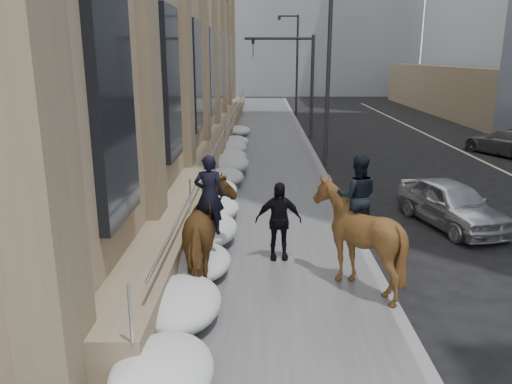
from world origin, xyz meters
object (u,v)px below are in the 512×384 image
at_px(mounted_horse_right, 356,232).
at_px(car_grey, 509,142).
at_px(mounted_horse_left, 211,230).
at_px(car_silver, 451,203).
at_px(pedestrian, 278,221).

distance_m(mounted_horse_right, car_grey, 18.16).
height_order(mounted_horse_left, car_grey, mounted_horse_left).
xyz_separation_m(mounted_horse_right, car_grey, (10.31, 14.93, -0.64)).
distance_m(mounted_horse_left, car_silver, 7.70).
relative_size(mounted_horse_right, pedestrian, 1.47).
bearing_deg(mounted_horse_left, pedestrian, -144.84).
height_order(mounted_horse_left, car_silver, mounted_horse_left).
height_order(mounted_horse_right, car_silver, mounted_horse_right).
bearing_deg(mounted_horse_right, car_grey, -119.55).
relative_size(mounted_horse_left, car_grey, 0.58).
xyz_separation_m(mounted_horse_left, car_grey, (13.35, 14.66, -0.55)).
bearing_deg(pedestrian, car_silver, 24.34).
distance_m(pedestrian, car_silver, 5.83).
xyz_separation_m(mounted_horse_left, car_silver, (6.59, 3.94, -0.55)).
xyz_separation_m(mounted_horse_right, pedestrian, (-1.56, 1.44, -0.25)).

